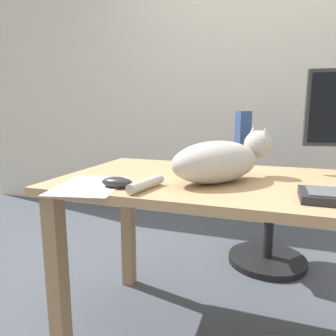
# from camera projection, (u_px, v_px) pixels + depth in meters

# --- Properties ---
(back_wall) EXTENTS (6.00, 0.04, 2.60)m
(back_wall) POSITION_uv_depth(u_px,v_px,m) (279.00, 68.00, 2.45)
(back_wall) COLOR beige
(back_wall) RESTS_ON ground_plane
(desk) EXTENTS (1.58, 0.71, 0.70)m
(desk) POSITION_uv_depth(u_px,v_px,m) (270.00, 207.00, 1.13)
(desk) COLOR tan
(desk) RESTS_ON ground_plane
(office_chair) EXTENTS (0.49, 0.48, 0.96)m
(office_chair) POSITION_uv_depth(u_px,v_px,m) (262.00, 199.00, 1.91)
(office_chair) COLOR black
(office_chair) RESTS_ON ground_plane
(cat) EXTENTS (0.42, 0.49, 0.20)m
(cat) POSITION_uv_depth(u_px,v_px,m) (221.00, 160.00, 1.11)
(cat) COLOR #B2ADA8
(cat) RESTS_ON desk
(computer_mouse) EXTENTS (0.11, 0.06, 0.04)m
(computer_mouse) POSITION_uv_depth(u_px,v_px,m) (117.00, 182.00, 1.03)
(computer_mouse) COLOR #232328
(computer_mouse) RESTS_ON desk
(paper_sheet) EXTENTS (0.27, 0.33, 0.00)m
(paper_sheet) POSITION_uv_depth(u_px,v_px,m) (90.00, 186.00, 1.06)
(paper_sheet) COLOR white
(paper_sheet) RESTS_ON desk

